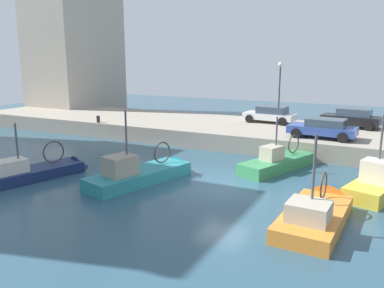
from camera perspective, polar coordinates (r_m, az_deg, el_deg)
water_surface at (r=19.88m, az=4.56°, el=-6.32°), size 80.00×80.00×0.00m
quay_wall at (r=30.36m, az=12.86°, el=1.14°), size 9.00×56.00×1.20m
fishing_boat_navy at (r=22.84m, az=-22.12°, el=-4.45°), size 7.12×3.54×3.87m
fishing_boat_orange at (r=16.66m, az=17.54°, el=-10.28°), size 5.88×2.56×4.69m
fishing_boat_yellow at (r=21.32m, az=25.60°, el=-5.85°), size 6.03×3.15×4.58m
fishing_boat_green at (r=23.76m, az=12.71°, el=-3.21°), size 6.43×3.66×3.83m
fishing_boat_teal at (r=20.98m, az=-6.92°, el=-4.97°), size 6.91×3.52×4.72m
parked_car_blue at (r=27.15m, az=18.45°, el=2.23°), size 2.30×4.38×1.29m
parked_car_white at (r=32.54m, az=11.27°, el=4.25°), size 2.25×4.17×1.33m
parked_car_black at (r=32.05m, az=22.08°, el=3.54°), size 2.29×4.33×1.44m
mooring_bollard_north at (r=32.90m, az=-13.40°, el=3.52°), size 0.28×0.28×0.55m
quay_streetlamp at (r=31.50m, az=12.56°, el=8.63°), size 0.36×0.36×4.83m
waterfront_building_central at (r=47.14m, az=-16.63°, el=14.89°), size 10.07×6.73×17.59m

